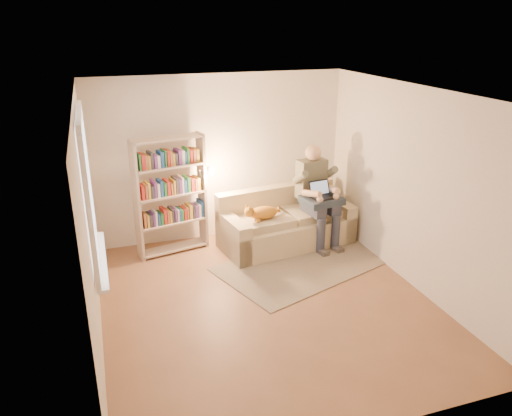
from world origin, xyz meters
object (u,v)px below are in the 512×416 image
object	(u,v)px
person	(316,191)
bookshelf	(170,190)
cat	(261,213)
sofa	(285,225)
laptop	(324,193)

from	to	relation	value
person	bookshelf	distance (m)	2.22
bookshelf	person	bearing A→B (deg)	-21.69
person	cat	xyz separation A→B (m)	(-0.94, -0.11, -0.21)
bookshelf	sofa	bearing A→B (deg)	-21.35
person	bookshelf	world-z (taller)	bookshelf
cat	bookshelf	distance (m)	1.38
sofa	bookshelf	xyz separation A→B (m)	(-1.72, 0.28, 0.67)
cat	laptop	xyz separation A→B (m)	(1.01, -0.04, 0.22)
sofa	cat	bearing A→B (deg)	-165.21
sofa	bookshelf	bearing A→B (deg)	162.50
sofa	bookshelf	world-z (taller)	bookshelf
cat	bookshelf	size ratio (longest dim) A/B	0.36
cat	sofa	bearing A→B (deg)	14.79
sofa	laptop	distance (m)	0.81
sofa	laptop	xyz separation A→B (m)	(0.54, -0.23, 0.56)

